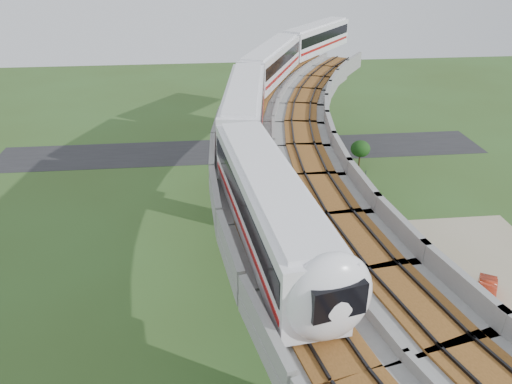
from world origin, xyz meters
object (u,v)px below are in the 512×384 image
Objects in this scene: metro_train at (282,84)px; car_red at (487,290)px; car_white at (493,338)px; car_dark at (430,263)px.

metro_train is 23.20m from car_red.
car_white is 5.14m from car_red.
car_red reaches higher than car_dark.
car_white is 0.85× the size of car_red.
car_dark is (10.55, -11.26, -11.73)m from metro_train.
car_white is 8.53m from car_dark.
metro_train is 19.75× the size of car_white.
car_white is (11.12, -19.78, -11.76)m from metro_train.
metro_train is 19.38m from car_dark.
car_white is at bearing -83.07° from car_red.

